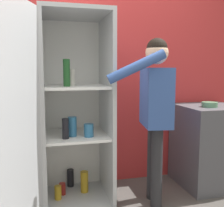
# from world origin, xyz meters

# --- Properties ---
(wall_back) EXTENTS (7.00, 0.06, 2.55)m
(wall_back) POSITION_xyz_m (0.00, 0.98, 1.27)
(wall_back) COLOR #B72D2D
(wall_back) RESTS_ON ground_plane
(refrigerator) EXTENTS (0.93, 1.22, 1.80)m
(refrigerator) POSITION_xyz_m (-0.35, 0.53, 0.88)
(refrigerator) COLOR #B7BABC
(refrigerator) RESTS_ON ground_plane
(person) EXTENTS (0.66, 0.54, 1.56)m
(person) POSITION_xyz_m (0.46, 0.37, 0.99)
(person) COLOR #262628
(person) RESTS_ON ground_plane
(counter) EXTENTS (0.64, 0.64, 0.89)m
(counter) POSITION_xyz_m (1.21, 0.61, 0.44)
(counter) COLOR #4C4C51
(counter) RESTS_ON ground_plane
(bowl) EXTENTS (0.16, 0.16, 0.05)m
(bowl) POSITION_xyz_m (1.14, 0.51, 0.91)
(bowl) COLOR #517F5B
(bowl) RESTS_ON counter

